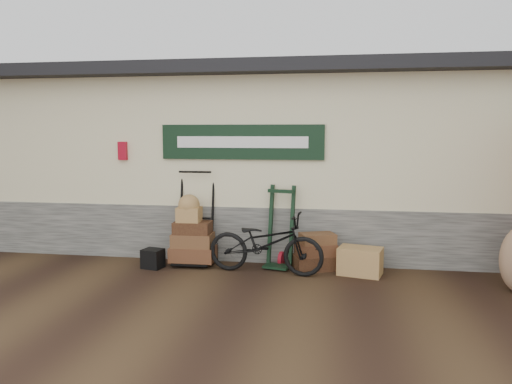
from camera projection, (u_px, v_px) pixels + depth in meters
ground at (250, 280)px, 7.12m from camera, size 80.00×80.00×0.00m
station_building at (274, 158)px, 9.61m from camera, size 14.40×4.10×3.20m
porter_trolley at (196, 211)px, 8.02m from camera, size 0.85×0.65×1.69m
green_barrow at (280, 227)px, 7.76m from camera, size 0.54×0.49×1.28m
suitcase_stack at (316, 251)px, 7.66m from camera, size 0.75×0.61×0.57m
wicker_hamper at (360, 261)px, 7.40m from camera, size 0.70×0.55×0.41m
black_trunk at (153, 259)px, 7.76m from camera, size 0.35×0.32×0.30m
bicycle at (266, 240)px, 7.43m from camera, size 0.82×1.82×1.02m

